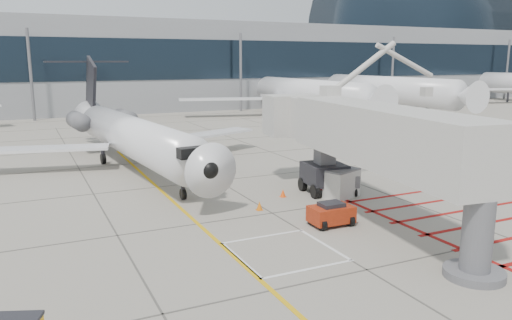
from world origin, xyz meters
name	(u,v)px	position (x,y,z in m)	size (l,w,h in m)	color
ground_plane	(312,237)	(0.00, 0.00, 0.00)	(260.00, 260.00, 0.00)	gray
regional_jet	(141,118)	(-4.11, 15.76, 4.05)	(24.49, 30.88, 8.09)	white
jet_bridge	(382,147)	(3.98, 0.30, 3.84)	(9.10, 19.21, 7.68)	beige
pushback_tug	(331,213)	(1.72, 1.06, 0.61)	(2.09, 1.31, 1.22)	#9F290F
baggage_cart	(340,184)	(5.33, 5.53, 0.65)	(2.05, 1.30, 1.30)	slate
ground_power_unit	(342,183)	(5.14, 5.10, 0.84)	(2.11, 1.23, 1.67)	beige
cone_nose	(259,206)	(-0.36, 4.80, 0.24)	(0.35, 0.35, 0.49)	orange
cone_side	(283,193)	(2.02, 6.57, 0.24)	(0.34, 0.34, 0.47)	#FF4F0D
terminal_building	(152,65)	(10.00, 70.00, 7.00)	(180.00, 28.00, 14.00)	gray
terminal_glass_band	(175,59)	(10.00, 55.95, 8.00)	(180.00, 0.10, 6.00)	black
terminal_dome	(417,32)	(70.00, 70.00, 14.00)	(40.00, 28.00, 28.00)	black
bg_aircraft_c	(298,75)	(25.67, 46.00, 5.83)	(34.99, 38.88, 11.66)	silver
bg_aircraft_d	(373,72)	(39.27, 46.00, 6.10)	(36.60, 40.66, 12.20)	silver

